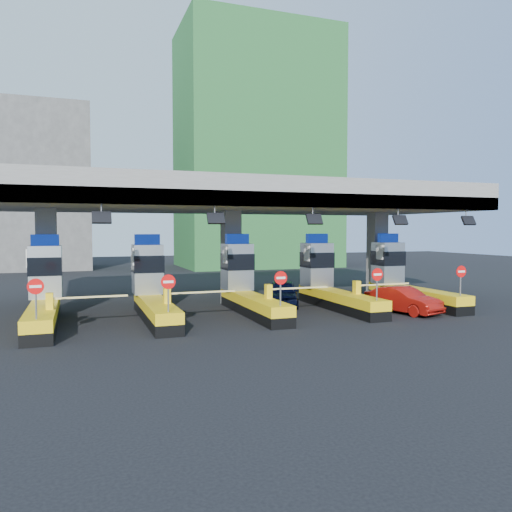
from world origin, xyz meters
name	(u,v)px	position (x,y,z in m)	size (l,w,h in m)	color
ground	(247,312)	(0.00, 0.00, 0.00)	(120.00, 120.00, 0.00)	black
toll_canopy	(231,200)	(0.00, 2.87, 6.13)	(28.00, 12.09, 7.00)	slate
toll_lane_far_left	(44,293)	(-10.00, 0.28, 1.40)	(4.43, 8.00, 4.16)	black
toll_lane_left	(152,289)	(-5.00, 0.28, 1.40)	(4.43, 8.00, 4.16)	black
toll_lane_center	(246,285)	(0.00, 0.28, 1.40)	(4.43, 8.00, 4.16)	black
toll_lane_right	(329,282)	(5.00, 0.28, 1.40)	(4.43, 8.00, 4.16)	black
toll_lane_far_right	(402,279)	(10.00, 0.28, 1.40)	(4.43, 8.00, 4.16)	black
bg_building_scaffold	(256,150)	(12.00, 32.00, 14.00)	(18.00, 12.00, 28.00)	#1E5926
bg_building_concrete	(24,188)	(-14.00, 36.00, 9.00)	(14.00, 10.00, 18.00)	#4C4C49
van	(283,293)	(2.65, 1.45, 0.74)	(1.75, 4.35, 1.48)	black
red_car	(403,300)	(7.62, -3.07, 0.69)	(1.46, 4.19, 1.38)	maroon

